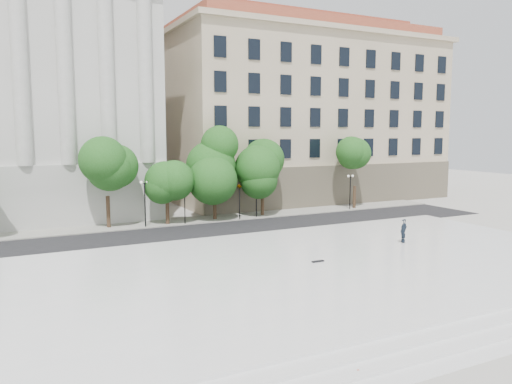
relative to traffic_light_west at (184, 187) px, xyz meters
The scene contains 12 objects.
ground 22.65m from the traffic_light_west, 86.47° to the right, with size 160.00×160.00×0.00m, color #AFADA5.
plaza 19.67m from the traffic_light_west, 85.92° to the right, with size 44.00×22.00×0.45m, color white.
street 5.86m from the traffic_light_west, 72.25° to the right, with size 60.00×8.00×0.02m, color black.
far_sidewalk 4.28m from the traffic_light_west, 51.00° to the left, with size 60.00×4.00×0.12m, color #99968D.
building_east 28.07m from the traffic_light_west, 37.85° to the left, with size 36.00×26.15×23.00m.
traffic_light_west is the anchor object (origin of this frame).
traffic_light_east 5.87m from the traffic_light_west, ahead, with size 0.66×1.96×4.27m.
person_lying 21.11m from the traffic_light_west, 55.16° to the right, with size 0.67×0.44×1.83m, color black.
skateboard 19.44m from the traffic_light_west, 81.53° to the right, with size 0.86×0.22×0.09m, color black.
plaza_steps 31.44m from the traffic_light_west, 87.47° to the right, with size 44.00×3.00×0.30m.
street_trees 3.92m from the traffic_light_west, 17.60° to the left, with size 43.29×4.94×8.03m.
lamp_posts 1.96m from the traffic_light_west, ahead, with size 38.18×0.28×4.48m.
Camera 1 is at (-16.75, -23.63, 9.03)m, focal length 35.00 mm.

